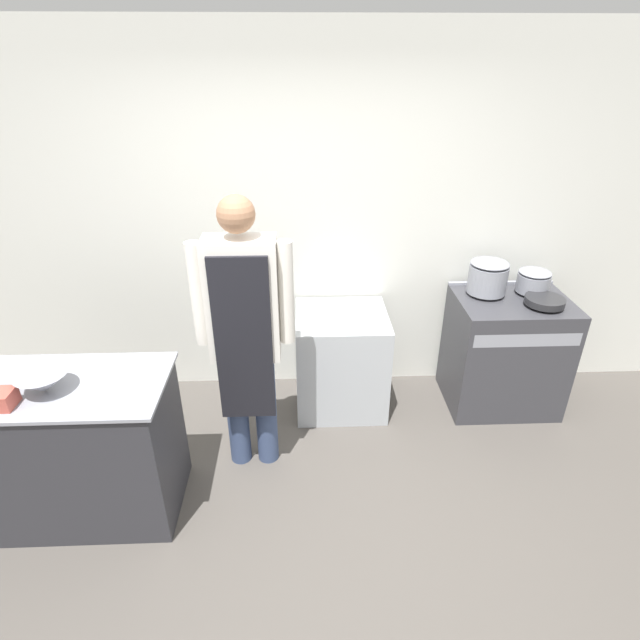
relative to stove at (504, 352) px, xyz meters
name	(u,v)px	position (x,y,z in m)	size (l,w,h in m)	color
ground_plane	(312,569)	(-1.52, -1.45, -0.45)	(14.00, 14.00, 0.00)	#4C4742
wall_back	(304,226)	(-1.52, 0.38, 0.90)	(8.00, 0.05, 2.70)	silver
prep_counter	(76,448)	(-2.88, -0.95, 0.00)	(1.16, 0.63, 0.90)	#2D2D33
stove	(504,352)	(0.00, 0.00, 0.00)	(0.82, 0.62, 0.91)	#38383D
fridge_unit	(341,361)	(-1.26, 0.02, -0.06)	(0.68, 0.63, 0.78)	#A8ADB2
person_cook	(245,327)	(-1.89, -0.59, 0.58)	(0.60, 0.24, 1.82)	#38476B
mixing_bowl	(43,382)	(-2.91, -1.01, 0.51)	(0.27, 0.27, 0.11)	gray
plastic_tub	(1,399)	(-3.06, -1.13, 0.50)	(0.13, 0.13, 0.09)	#B24C3F
stock_pot	(488,276)	(-0.18, 0.11, 0.59)	(0.28, 0.28, 0.25)	gray
saute_pan	(545,301)	(0.16, -0.11, 0.49)	(0.27, 0.27, 0.05)	#262628
sauce_pot	(534,280)	(0.16, 0.11, 0.55)	(0.24, 0.24, 0.17)	gray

